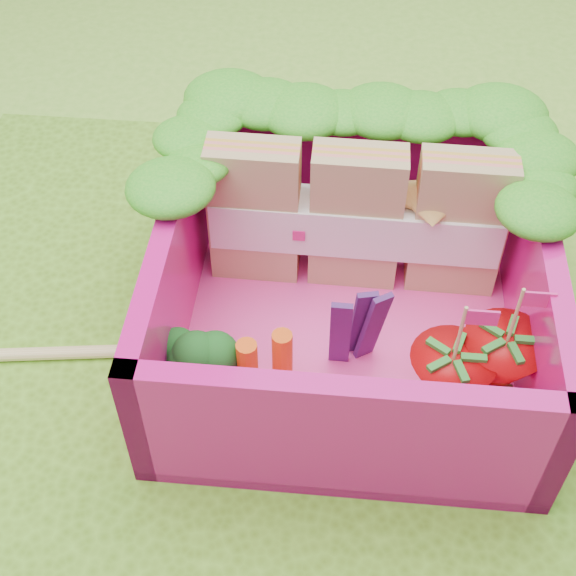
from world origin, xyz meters
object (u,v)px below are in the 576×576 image
at_px(strawberry_left, 448,383).
at_px(strawberry_right, 499,366).
at_px(sandwich_stack, 357,219).
at_px(broccoli, 192,364).
at_px(bento_box, 352,287).

xyz_separation_m(strawberry_left, strawberry_right, (0.17, 0.08, 0.00)).
height_order(sandwich_stack, broccoli, sandwich_stack).
relative_size(strawberry_left, strawberry_right, 0.99).
xyz_separation_m(bento_box, strawberry_left, (0.33, -0.32, -0.08)).
bearing_deg(strawberry_left, strawberry_right, 26.02).
bearing_deg(sandwich_stack, strawberry_right, -46.48).
distance_m(bento_box, sandwich_stack, 0.29).
height_order(bento_box, strawberry_right, strawberry_right).
bearing_deg(strawberry_right, broccoli, -174.07).
distance_m(sandwich_stack, strawberry_left, 0.70).
height_order(sandwich_stack, strawberry_right, sandwich_stack).
height_order(broccoli, strawberry_right, strawberry_right).
xyz_separation_m(bento_box, sandwich_stack, (0.01, 0.29, 0.06)).
relative_size(sandwich_stack, strawberry_right, 2.07).
bearing_deg(strawberry_left, sandwich_stack, 118.05).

